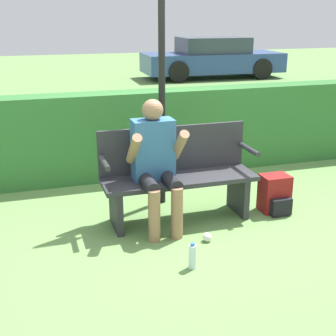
{
  "coord_description": "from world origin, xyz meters",
  "views": [
    {
      "loc": [
        -1.39,
        -4.08,
        1.99
      ],
      "look_at": [
        -0.15,
        -0.1,
        0.6
      ],
      "focal_mm": 50.0,
      "sensor_mm": 36.0,
      "label": 1
    }
  ],
  "objects_px": {
    "water_bottle": "(192,256)",
    "signpost": "(162,68)",
    "backpack": "(275,194)",
    "parked_car": "(212,58)",
    "park_bench": "(177,174)",
    "person_seated": "(156,159)"
  },
  "relations": [
    {
      "from": "signpost",
      "to": "parked_car",
      "type": "relative_size",
      "value": 0.58
    },
    {
      "from": "water_bottle",
      "to": "park_bench",
      "type": "bearing_deg",
      "value": 78.6
    },
    {
      "from": "backpack",
      "to": "signpost",
      "type": "distance_m",
      "value": 1.75
    },
    {
      "from": "park_bench",
      "to": "person_seated",
      "type": "distance_m",
      "value": 0.36
    },
    {
      "from": "person_seated",
      "to": "parked_car",
      "type": "relative_size",
      "value": 0.28
    },
    {
      "from": "person_seated",
      "to": "water_bottle",
      "type": "xyz_separation_m",
      "value": [
        0.05,
        -0.87,
        -0.57
      ]
    },
    {
      "from": "backpack",
      "to": "parked_car",
      "type": "relative_size",
      "value": 0.09
    },
    {
      "from": "park_bench",
      "to": "water_bottle",
      "type": "distance_m",
      "value": 1.07
    },
    {
      "from": "park_bench",
      "to": "water_bottle",
      "type": "xyz_separation_m",
      "value": [
        -0.2,
        -0.99,
        -0.35
      ]
    },
    {
      "from": "water_bottle",
      "to": "person_seated",
      "type": "bearing_deg",
      "value": 93.59
    },
    {
      "from": "water_bottle",
      "to": "signpost",
      "type": "distance_m",
      "value": 1.96
    },
    {
      "from": "person_seated",
      "to": "signpost",
      "type": "bearing_deg",
      "value": 67.38
    },
    {
      "from": "signpost",
      "to": "parked_car",
      "type": "xyz_separation_m",
      "value": [
        4.47,
        9.4,
        -0.85
      ]
    },
    {
      "from": "park_bench",
      "to": "signpost",
      "type": "distance_m",
      "value": 1.08
    },
    {
      "from": "backpack",
      "to": "water_bottle",
      "type": "height_order",
      "value": "backpack"
    },
    {
      "from": "signpost",
      "to": "parked_car",
      "type": "height_order",
      "value": "signpost"
    },
    {
      "from": "signpost",
      "to": "parked_car",
      "type": "bearing_deg",
      "value": 64.56
    },
    {
      "from": "person_seated",
      "to": "backpack",
      "type": "distance_m",
      "value": 1.37
    },
    {
      "from": "park_bench",
      "to": "parked_car",
      "type": "relative_size",
      "value": 0.34
    },
    {
      "from": "backpack",
      "to": "signpost",
      "type": "xyz_separation_m",
      "value": [
        -1.05,
        0.58,
        1.27
      ]
    },
    {
      "from": "signpost",
      "to": "parked_car",
      "type": "distance_m",
      "value": 10.44
    },
    {
      "from": "person_seated",
      "to": "backpack",
      "type": "bearing_deg",
      "value": -1.81
    }
  ]
}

